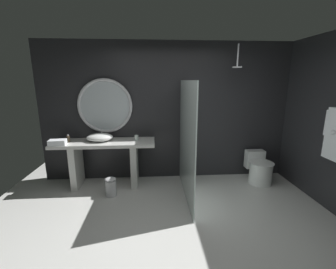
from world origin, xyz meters
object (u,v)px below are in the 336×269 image
object	(u,v)px
vessel_sink	(100,137)
folded_hand_towel	(57,142)
round_wall_mirror	(105,106)
tumbler_cup	(136,138)
waste_bin	(111,187)
soap_dispenser	(68,139)
rain_shower_head	(237,64)
toilet	(259,169)

from	to	relation	value
vessel_sink	folded_hand_towel	world-z (taller)	vessel_sink
round_wall_mirror	folded_hand_towel	bearing A→B (deg)	-148.76
tumbler_cup	waste_bin	world-z (taller)	tumbler_cup
tumbler_cup	soap_dispenser	world-z (taller)	soap_dispenser
tumbler_cup	rain_shower_head	xyz separation A→B (m)	(1.76, -0.04, 1.29)
vessel_sink	toilet	bearing A→B (deg)	-2.03
soap_dispenser	toilet	distance (m)	3.55
tumbler_cup	round_wall_mirror	size ratio (longest dim) A/B	0.10
toilet	waste_bin	distance (m)	2.75
round_wall_mirror	rain_shower_head	xyz separation A→B (m)	(2.33, -0.27, 0.74)
soap_dispenser	waste_bin	world-z (taller)	soap_dispenser
tumbler_cup	toilet	distance (m)	2.39
toilet	round_wall_mirror	bearing A→B (deg)	173.32
vessel_sink	folded_hand_towel	bearing A→B (deg)	-161.92
vessel_sink	rain_shower_head	xyz separation A→B (m)	(2.41, -0.04, 1.27)
waste_bin	folded_hand_towel	world-z (taller)	folded_hand_towel
soap_dispenser	rain_shower_head	size ratio (longest dim) A/B	0.35
vessel_sink	toilet	distance (m)	3.03
soap_dispenser	rain_shower_head	world-z (taller)	rain_shower_head
round_wall_mirror	waste_bin	bearing A→B (deg)	-77.61
vessel_sink	soap_dispenser	world-z (taller)	vessel_sink
tumbler_cup	waste_bin	xyz separation A→B (m)	(-0.42, -0.46, -0.72)
toilet	tumbler_cup	bearing A→B (deg)	177.35
vessel_sink	folded_hand_towel	xyz separation A→B (m)	(-0.65, -0.21, -0.02)
vessel_sink	toilet	size ratio (longest dim) A/B	0.75
vessel_sink	waste_bin	xyz separation A→B (m)	(0.23, -0.46, -0.74)
round_wall_mirror	folded_hand_towel	size ratio (longest dim) A/B	3.70
vessel_sink	rain_shower_head	size ratio (longest dim) A/B	1.18
rain_shower_head	vessel_sink	bearing A→B (deg)	179.01
toilet	folded_hand_towel	bearing A→B (deg)	-178.27
round_wall_mirror	waste_bin	xyz separation A→B (m)	(0.15, -0.69, -1.28)
rain_shower_head	waste_bin	world-z (taller)	rain_shower_head
toilet	folded_hand_towel	xyz separation A→B (m)	(-3.61, -0.11, 0.63)
round_wall_mirror	toilet	world-z (taller)	round_wall_mirror
folded_hand_towel	tumbler_cup	bearing A→B (deg)	9.37
soap_dispenser	tumbler_cup	bearing A→B (deg)	2.08
vessel_sink	toilet	xyz separation A→B (m)	(2.96, -0.10, -0.65)
tumbler_cup	toilet	xyz separation A→B (m)	(2.31, -0.11, -0.63)
soap_dispenser	folded_hand_towel	size ratio (longest dim) A/B	0.50
vessel_sink	soap_dispenser	distance (m)	0.54
tumbler_cup	rain_shower_head	bearing A→B (deg)	-1.42
toilet	folded_hand_towel	distance (m)	3.67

